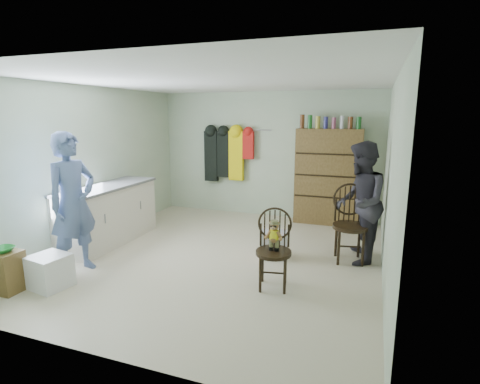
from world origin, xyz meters
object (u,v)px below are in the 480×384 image
at_px(chair_front, 274,243).
at_px(dresser, 328,176).
at_px(chair_far, 350,220).
at_px(counter, 109,214).

height_order(chair_front, dresser, dresser).
bearing_deg(chair_far, chair_front, -135.34).
relative_size(chair_far, dresser, 0.53).
bearing_deg(chair_far, dresser, 95.08).
relative_size(chair_front, dresser, 0.47).
relative_size(counter, dresser, 0.91).
bearing_deg(chair_front, counter, 155.93).
height_order(chair_far, dresser, dresser).
height_order(counter, chair_front, chair_front).
bearing_deg(dresser, chair_front, -94.92).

